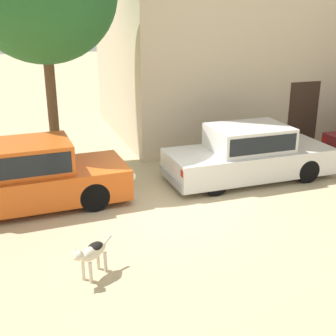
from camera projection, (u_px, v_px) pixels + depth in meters
ground_plane at (170, 208)px, 10.15m from camera, size 80.00×80.00×0.00m
parked_sedan_nearest at (27, 176)px, 10.00m from camera, size 4.62×1.84×1.53m
parked_sedan_second at (249, 153)px, 11.71m from camera, size 4.51×1.71×1.44m
apartment_block at (314, 2)px, 16.85m from camera, size 15.53×6.35×9.07m
stray_dog_spotted at (92, 253)px, 7.40m from camera, size 0.79×0.66×0.68m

